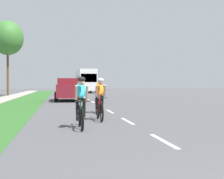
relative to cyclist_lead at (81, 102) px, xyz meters
The scene contains 11 objects.
ground_plane 12.51m from the cyclist_lead, 81.73° to the left, with size 120.00×120.00×0.00m, color #4C4C4F.
grass_verge 12.78m from the cyclist_lead, 104.36° to the left, with size 2.77×70.00×0.01m, color #2D6026.
lane_markings_center 16.47m from the cyclist_lead, 83.73° to the left, with size 0.12×54.07×0.01m.
cyclist_lead is the anchor object (origin of this frame).
cyclist_trailing 2.03m from the cyclist_lead, 65.68° to the left, with size 0.42×1.72×1.58m.
cyclist_distant 4.61m from the cyclist_lead, 75.27° to the left, with size 0.42×1.72×1.58m.
suv_maroon 14.62m from the cyclist_lead, 89.81° to the left, with size 2.15×4.70×1.79m.
pickup_silver 26.27m from the cyclist_lead, 89.09° to the left, with size 2.22×5.10×1.64m.
bus_white 37.67m from the cyclist_lead, 84.81° to the left, with size 2.78×11.60×3.48m.
sedan_blue 54.76m from the cyclist_lead, 86.73° to the left, with size 1.98×4.30×1.52m.
street_tree_far 26.28m from the cyclist_lead, 104.20° to the left, with size 3.45×3.45×8.34m.
Camera 1 is at (-2.44, -1.24, 1.37)m, focal length 46.57 mm.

